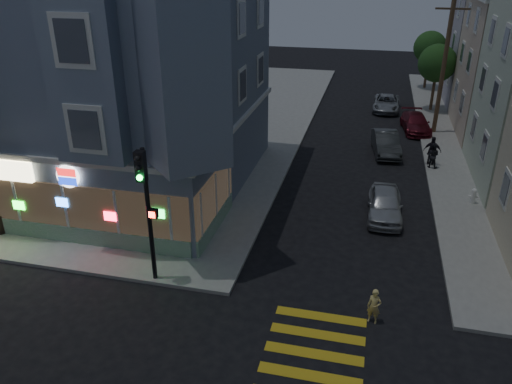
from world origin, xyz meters
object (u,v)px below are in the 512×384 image
at_px(parked_car_b, 386,143).
at_px(trash_can, 0,223).
at_px(utility_pole, 444,67).
at_px(fire_hydrant, 473,195).
at_px(street_tree_near, 437,63).
at_px(pedestrian_a, 433,155).
at_px(parked_car_c, 416,123).
at_px(parked_car_d, 386,103).
at_px(traffic_signal, 146,195).
at_px(parked_car_a, 385,204).
at_px(running_child, 374,306).
at_px(street_tree_far, 430,47).
at_px(pedestrian_b, 432,151).

distance_m(parked_car_b, trash_can, 22.70).
bearing_deg(utility_pole, fire_hydrant, -85.13).
xyz_separation_m(utility_pole, street_tree_near, (0.20, 6.00, -0.86)).
height_order(utility_pole, pedestrian_a, utility_pole).
bearing_deg(fire_hydrant, street_tree_near, 92.58).
bearing_deg(pedestrian_a, fire_hydrant, 126.23).
distance_m(parked_car_c, parked_car_d, 5.61).
relative_size(traffic_signal, fire_hydrant, 6.74).
relative_size(street_tree_near, parked_car_c, 1.21).
xyz_separation_m(pedestrian_a, parked_car_a, (-2.70, -6.87, -0.21)).
distance_m(running_child, traffic_signal, 8.96).
bearing_deg(utility_pole, running_child, -99.49).
distance_m(street_tree_near, parked_car_d, 4.93).
bearing_deg(utility_pole, street_tree_near, 88.09).
relative_size(street_tree_near, pedestrian_a, 3.52).
height_order(parked_car_a, fire_hydrant, parked_car_a).
bearing_deg(parked_car_a, parked_car_b, 88.83).
distance_m(traffic_signal, trash_can, 9.14).
bearing_deg(street_tree_near, parked_car_d, -170.26).
distance_m(street_tree_near, traffic_signal, 30.43).
height_order(pedestrian_a, parked_car_d, pedestrian_a).
height_order(parked_car_a, traffic_signal, traffic_signal).
distance_m(parked_car_b, traffic_signal, 19.19).
bearing_deg(traffic_signal, fire_hydrant, 36.11).
xyz_separation_m(street_tree_far, fire_hydrant, (0.80, -25.73, -3.36)).
relative_size(parked_car_c, traffic_signal, 0.81).
relative_size(street_tree_near, trash_can, 5.89).
height_order(street_tree_far, parked_car_c, street_tree_far).
relative_size(running_child, parked_car_b, 0.31).
xyz_separation_m(pedestrian_b, fire_hydrant, (1.70, -5.02, -0.45)).
relative_size(pedestrian_b, parked_car_b, 0.41).
bearing_deg(parked_car_c, parked_car_a, -105.47).
bearing_deg(parked_car_d, parked_car_b, -88.45).
bearing_deg(parked_car_a, utility_pole, 75.23).
bearing_deg(running_child, traffic_signal, -169.73).
height_order(pedestrian_b, parked_car_a, pedestrian_b).
relative_size(utility_pole, parked_car_d, 2.00).
bearing_deg(pedestrian_a, parked_car_d, -62.15).
relative_size(street_tree_near, parked_car_a, 1.31).
distance_m(parked_car_a, fire_hydrant, 4.98).
relative_size(parked_car_b, traffic_signal, 0.79).
bearing_deg(street_tree_far, utility_pole, -90.82).
distance_m(street_tree_far, traffic_signal, 37.89).
relative_size(street_tree_far, parked_car_d, 1.18).
height_order(utility_pole, pedestrian_b, utility_pole).
bearing_deg(pedestrian_b, running_child, 87.94).
relative_size(parked_car_c, trash_can, 4.86).
distance_m(street_tree_far, trash_can, 39.92).
relative_size(utility_pole, pedestrian_b, 5.14).
bearing_deg(pedestrian_a, utility_pole, -79.83).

